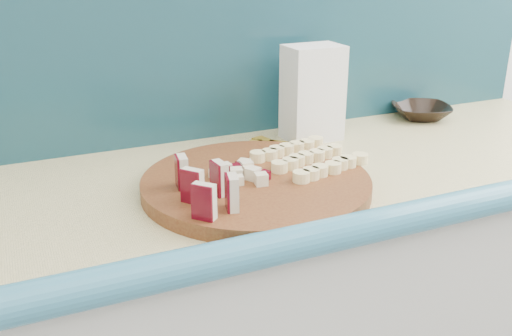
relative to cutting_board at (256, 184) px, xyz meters
The scene contains 8 objects.
backsplash 0.44m from the cutting_board, 102.94° to the left, with size 2.20×0.02×0.50m, color teal.
cutting_board is the anchor object (origin of this frame).
apple_wedges 0.15m from the cutting_board, 151.93° to the right, with size 0.09×0.18×0.06m.
apple_chunks 0.04m from the cutting_board, 167.79° to the right, with size 0.07×0.07×0.02m.
banana_slices 0.14m from the cutting_board, 13.60° to the left, with size 0.22×0.20×0.02m.
brown_bowl 0.69m from the cutting_board, 23.89° to the left, with size 0.16×0.16×0.04m, color black.
flour_bag 0.37m from the cutting_board, 43.46° to the left, with size 0.14×0.10×0.23m, color white.
banana_peel 0.26m from the cutting_board, 55.32° to the left, with size 0.20×0.17×0.01m.
Camera 1 is at (-0.23, 0.47, 1.36)m, focal length 40.00 mm.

